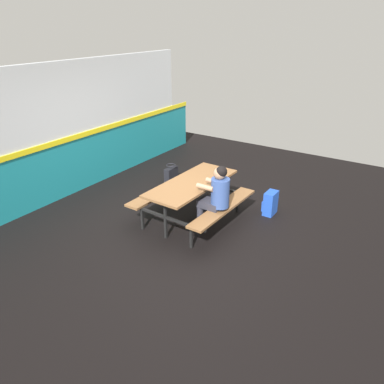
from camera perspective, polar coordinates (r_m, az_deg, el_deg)
name	(u,v)px	position (r m, az deg, el deg)	size (l,w,h in m)	color
ground_plane	(185,226)	(6.59, -1.11, -5.14)	(10.00, 10.00, 0.02)	black
accent_backdrop	(70,133)	(7.88, -18.10, 8.60)	(8.00, 0.14, 2.60)	teal
picnic_table_main	(192,191)	(6.50, 0.00, 0.20)	(1.88, 1.60, 0.74)	brown
student_nearer	(216,194)	(6.08, 3.66, -0.30)	(0.37, 0.53, 1.21)	#2D2D38
backpack_dark	(270,203)	(7.01, 11.81, -1.68)	(0.30, 0.22, 0.44)	#1E47B2
tote_bag_bright	(171,175)	(8.20, -3.20, 2.61)	(0.34, 0.21, 0.43)	black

